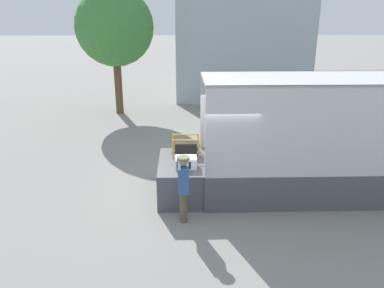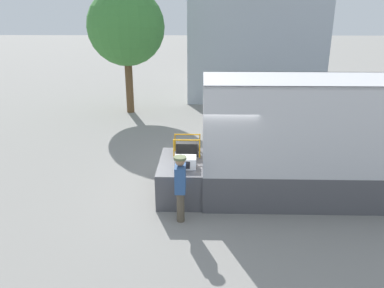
% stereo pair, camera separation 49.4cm
% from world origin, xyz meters
% --- Properties ---
extents(ground_plane, '(160.00, 160.00, 0.00)m').
position_xyz_m(ground_plane, '(0.00, 0.00, 0.00)').
color(ground_plane, gray).
extents(box_truck, '(7.14, 2.19, 3.13)m').
position_xyz_m(box_truck, '(4.07, 0.00, 0.93)').
color(box_truck, navy).
rests_on(box_truck, ground).
extents(tailgate_deck, '(1.15, 2.09, 0.94)m').
position_xyz_m(tailgate_deck, '(-0.57, 0.00, 0.47)').
color(tailgate_deck, '#4C4C51').
rests_on(tailgate_deck, ground).
extents(microwave, '(0.54, 0.42, 0.27)m').
position_xyz_m(microwave, '(-0.43, -0.41, 1.07)').
color(microwave, white).
rests_on(microwave, tailgate_deck).
extents(portable_generator, '(0.73, 0.52, 0.52)m').
position_xyz_m(portable_generator, '(-0.40, 0.50, 1.13)').
color(portable_generator, black).
rests_on(portable_generator, tailgate_deck).
extents(worker_person, '(0.29, 0.44, 1.62)m').
position_xyz_m(worker_person, '(-0.51, -1.46, 0.99)').
color(worker_person, brown).
rests_on(worker_person, ground).
extents(house_backdrop, '(7.67, 6.74, 9.74)m').
position_xyz_m(house_backdrop, '(2.84, 13.78, 4.96)').
color(house_backdrop, '#A8B2BC').
rests_on(house_backdrop, ground).
extents(street_tree, '(3.58, 3.58, 5.85)m').
position_xyz_m(street_tree, '(-3.56, 8.84, 4.04)').
color(street_tree, brown).
rests_on(street_tree, ground).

